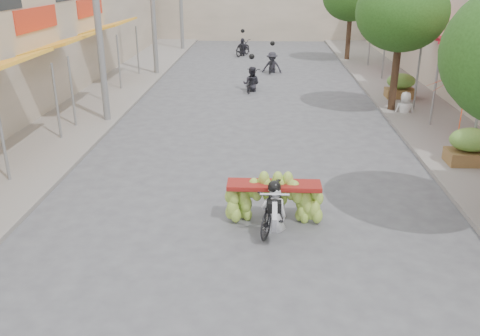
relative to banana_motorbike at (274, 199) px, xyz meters
The scene contains 12 objects.
sidewalk_left 13.26m from the banana_motorbike, 125.14° to the left, with size 4.00×60.00×0.12m, color gray.
sidewalk_right 12.58m from the banana_motorbike, 59.52° to the left, with size 4.00×60.00×0.12m, color gray.
utility_pole_mid 10.44m from the banana_motorbike, 127.56° to the left, with size 0.60×0.24×8.00m.
street_tree_mid 11.37m from the banana_motorbike, 64.09° to the left, with size 3.40×3.40×5.25m.
produce_crate_mid 6.77m from the banana_motorbike, 34.50° to the left, with size 1.20×0.88×1.16m.
produce_crate_far 13.08m from the banana_motorbike, 64.76° to the left, with size 1.20×0.88×1.16m.
banana_motorbike is the anchor object (origin of this frame).
market_umbrella 7.04m from the banana_motorbike, 38.00° to the left, with size 2.26×2.26×1.91m.
pedestrian 10.71m from the banana_motorbike, 61.06° to the left, with size 0.82×0.53×1.60m.
bg_motorbike_a 13.35m from the banana_motorbike, 93.69° to the left, with size 0.93×1.76×1.95m.
bg_motorbike_b 17.79m from the banana_motorbike, 89.57° to the left, with size 1.14×1.74×1.95m.
bg_motorbike_c 23.61m from the banana_motorbike, 94.18° to the left, with size 1.30×1.92×1.95m.
Camera 1 is at (0.38, -5.83, 5.29)m, focal length 38.00 mm.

